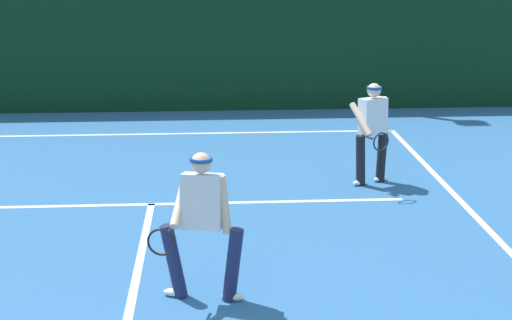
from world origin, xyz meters
TOP-DOWN VIEW (x-y plane):
  - court_line_baseline_far at (0.00, 10.71)m, footprint 9.32×0.10m
  - court_line_service at (0.00, 6.37)m, footprint 7.59×0.10m
  - court_line_centre at (0.00, 3.20)m, footprint 0.10×6.40m
  - player_near at (0.78, 3.18)m, footprint 1.02×0.91m
  - player_far at (3.47, 7.19)m, footprint 0.71×0.94m
  - tennis_ball at (0.38, 5.01)m, footprint 0.07×0.07m
  - back_fence_windscreen at (0.00, 12.92)m, footprint 18.35×0.12m

SIDE VIEW (x-z plane):
  - court_line_baseline_far at x=0.00m, z-range 0.00..0.01m
  - court_line_service at x=0.00m, z-range 0.00..0.01m
  - court_line_centre at x=0.00m, z-range 0.00..0.01m
  - tennis_ball at x=0.38m, z-range 0.00..0.07m
  - player_far at x=3.47m, z-range 0.08..1.73m
  - player_near at x=0.78m, z-range 0.08..1.76m
  - back_fence_windscreen at x=0.00m, z-range 0.00..2.74m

